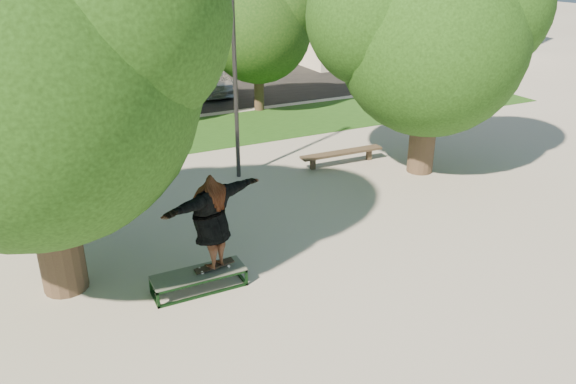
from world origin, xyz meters
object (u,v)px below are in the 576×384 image
tree_left (19,59)px  bench (342,154)px  lamppost (235,68)px  car_dark (86,100)px  tree_right (429,30)px  car_silver_b (205,77)px  grind_box (199,281)px  car_grey (94,80)px

tree_left → bench: bearing=22.0°
lamppost → car_dark: 9.38m
tree_left → tree_right: (10.21, 1.99, -0.33)m
tree_left → bench: (8.50, 3.43, -4.07)m
tree_left → lamppost: size_ratio=1.16×
lamppost → car_silver_b: lamppost is taller
tree_right → grind_box: bearing=-157.2°
tree_right → tree_left: bearing=-169.0°
tree_left → car_silver_b: size_ratio=1.56×
tree_right → lamppost: tree_right is taller
grind_box → car_dark: bearing=90.5°
bench → car_silver_b: car_silver_b is taller
grind_box → bench: bench is taller
tree_left → car_silver_b: (7.93, 14.66, -3.76)m
lamppost → car_silver_b: size_ratio=1.34×
car_silver_b → bench: bearing=-83.3°
grind_box → bench: (6.10, 4.73, 0.16)m
tree_left → lamppost: bearing=36.4°
lamppost → car_dark: (-2.99, 8.54, -2.47)m
tree_left → car_dark: size_ratio=1.73×
car_grey → car_silver_b: size_ratio=1.28×
tree_right → car_silver_b: size_ratio=1.43×
lamppost → grind_box: size_ratio=3.39×
tree_left → bench: tree_left is taller
tree_left → bench: size_ratio=2.62×
bench → car_grey: size_ratio=0.47×
tree_right → bench: tree_right is taller
lamppost → grind_box: (-2.89, -5.20, -2.96)m
tree_left → car_grey: size_ratio=1.22×
grind_box → car_silver_b: car_silver_b is taller
tree_left → grind_box: 5.04m
tree_right → car_grey: (-7.14, 13.42, -3.29)m
tree_right → lamppost: bearing=158.7°
bench → car_silver_b: bearing=94.4°
grind_box → car_grey: 16.72m
bench → lamppost: bearing=173.1°
car_grey → grind_box: bearing=-85.3°
tree_right → car_dark: tree_right is taller
grind_box → lamppost: bearing=61.0°
car_dark → car_grey: car_grey is taller
tree_right → grind_box: size_ratio=3.62×
lamppost → grind_box: lamppost is taller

